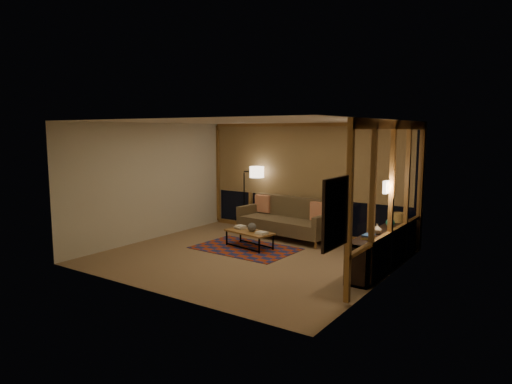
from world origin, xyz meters
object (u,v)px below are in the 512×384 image
Objects in this scene: coffee_table at (249,239)px; floor_lamp at (244,197)px; bookshelf at (384,248)px; sofa at (285,219)px.

floor_lamp reaches higher than coffee_table.
coffee_table is 0.67× the size of floor_lamp.
floor_lamp is at bearing 163.44° from bookshelf.
floor_lamp is at bearing 174.37° from sofa.
coffee_table is at bearing -92.97° from sofa.
bookshelf reaches higher than coffee_table.
floor_lamp is (-1.21, 1.50, 0.64)m from coffee_table.
bookshelf is at bearing -13.22° from sofa.
floor_lamp is 0.58× the size of bookshelf.
floor_lamp reaches higher than bookshelf.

